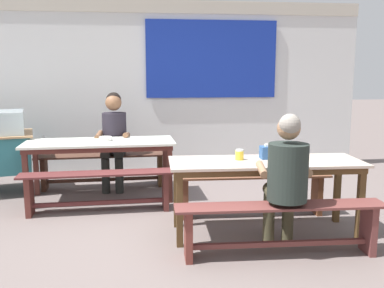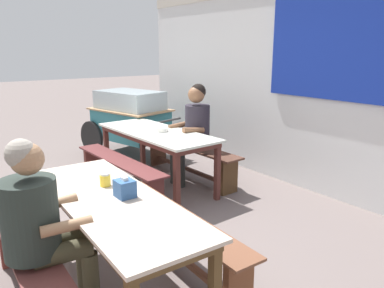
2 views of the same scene
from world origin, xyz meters
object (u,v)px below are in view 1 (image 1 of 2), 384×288
object	(u,v)px
bench_near_front	(280,223)
condiment_jar	(239,155)
bench_near_back	(252,189)
soup_bowl	(106,139)
dining_table_far	(100,147)
bench_far_front	(99,186)
bench_far_back	(103,165)
dining_table_near	(265,168)
person_near_front	(286,174)
person_center_facing	(114,134)
tissue_box	(267,152)

from	to	relation	value
bench_near_front	condiment_jar	xyz separation A→B (m)	(-0.23, 0.62, 0.49)
bench_near_back	soup_bowl	world-z (taller)	soup_bowl
dining_table_far	bench_far_front	distance (m)	0.66
bench_far_back	condiment_jar	world-z (taller)	condiment_jar
dining_table_near	person_near_front	world-z (taller)	person_near_front
bench_near_front	condiment_jar	bearing A→B (deg)	110.40
bench_far_back	person_near_front	bearing A→B (deg)	-54.06
bench_near_back	person_center_facing	bearing A→B (deg)	139.35
person_near_front	bench_near_back	bearing A→B (deg)	91.09
dining_table_near	condiment_jar	size ratio (longest dim) A/B	18.37
person_near_front	soup_bowl	bearing A→B (deg)	130.97
bench_near_front	dining_table_near	bearing A→B (deg)	88.13
dining_table_near	soup_bowl	world-z (taller)	soup_bowl
dining_table_near	bench_near_back	bearing A→B (deg)	88.13
dining_table_near	bench_far_back	xyz separation A→B (m)	(-1.74, 1.97, -0.36)
bench_far_back	person_near_front	distance (m)	3.06
bench_far_front	tissue_box	size ratio (longest dim) A/B	11.97
bench_far_back	tissue_box	distance (m)	2.64
bench_near_back	bench_near_front	bearing A→B (deg)	-91.87
bench_far_back	bench_far_front	xyz separation A→B (m)	(0.04, -1.10, -0.01)
bench_near_front	person_center_facing	distance (m)	2.95
dining_table_far	person_center_facing	size ratio (longest dim) A/B	1.41
person_center_facing	soup_bowl	world-z (taller)	person_center_facing
tissue_box	person_near_front	bearing A→B (deg)	-90.52
tissue_box	soup_bowl	world-z (taller)	tissue_box
bench_far_front	bench_near_back	xyz separation A→B (m)	(1.72, -0.33, -0.01)
bench_near_back	bench_near_front	size ratio (longest dim) A/B	0.95
dining_table_far	condiment_jar	distance (m)	2.01
person_center_facing	person_near_front	distance (m)	2.90
dining_table_far	person_near_front	xyz separation A→B (m)	(1.76, -1.91, 0.05)
person_center_facing	person_near_front	world-z (taller)	person_center_facing
bench_near_front	person_center_facing	xyz separation A→B (m)	(-1.56, 2.47, 0.46)
bench_near_back	tissue_box	bearing A→B (deg)	-86.88
dining_table_near	bench_far_front	world-z (taller)	dining_table_near
bench_near_back	condiment_jar	xyz separation A→B (m)	(-0.27, -0.48, 0.50)
person_center_facing	condiment_jar	world-z (taller)	person_center_facing
condiment_jar	dining_table_near	bearing A→B (deg)	-15.67
dining_table_far	dining_table_near	world-z (taller)	same
bench_far_back	tissue_box	xyz separation A→B (m)	(1.79, -1.88, 0.50)
bench_near_back	tissue_box	size ratio (longest dim) A/B	11.80
bench_far_front	condiment_jar	xyz separation A→B (m)	(1.46, -0.80, 0.49)
condiment_jar	person_center_facing	bearing A→B (deg)	125.73
bench_far_front	bench_near_front	bearing A→B (deg)	-40.12
bench_far_front	soup_bowl	distance (m)	0.75
bench_far_back	condiment_jar	xyz separation A→B (m)	(1.50, -1.90, 0.48)
dining_table_far	bench_near_front	bearing A→B (deg)	-49.09
dining_table_far	tissue_box	world-z (taller)	tissue_box
bench_far_back	tissue_box	size ratio (longest dim) A/B	12.33
bench_near_back	soup_bowl	xyz separation A→B (m)	(-1.67, 0.91, 0.47)
person_near_front	condiment_jar	world-z (taller)	person_near_front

